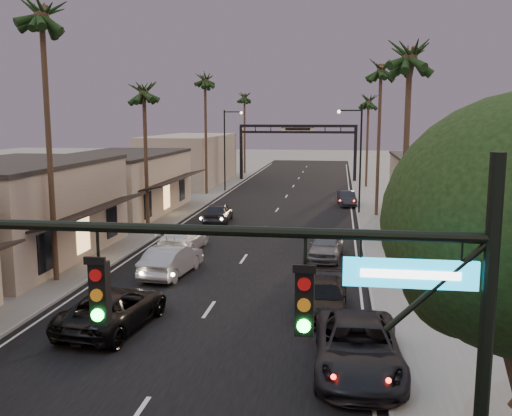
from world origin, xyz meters
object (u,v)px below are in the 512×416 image
(palm_ra, at_px, (410,48))
(streetlight_right, at_px, (357,152))
(palm_lc, at_px, (144,86))
(curbside_near, at_px, (358,347))
(palm_rc, at_px, (369,97))
(palm_far, at_px, (244,94))
(palm_lb, at_px, (41,7))
(palm_ld, at_px, (205,76))
(palm_rb, at_px, (381,65))
(oncoming_silver, at_px, (172,260))
(traffic_signal, at_px, (351,335))
(curbside_black, at_px, (324,298))
(streetlight_left, at_px, (227,144))
(oncoming_pickup, at_px, (114,308))
(arch, at_px, (298,138))

(palm_ra, bearing_deg, streetlight_right, 94.57)
(palm_lc, height_order, curbside_near, palm_lc)
(palm_rc, distance_m, palm_far, 21.97)
(palm_lb, relative_size, palm_far, 1.15)
(palm_ld, bearing_deg, streetlight_right, -32.79)
(palm_rb, height_order, palm_far, palm_rb)
(streetlight_right, xyz_separation_m, palm_ra, (1.68, -21.00, 6.11))
(oncoming_silver, bearing_deg, palm_lb, 27.32)
(palm_lc, height_order, palm_rc, same)
(streetlight_right, bearing_deg, palm_far, 114.76)
(traffic_signal, bearing_deg, palm_rc, 87.22)
(oncoming_silver, bearing_deg, traffic_signal, 120.60)
(palm_lb, height_order, palm_rc, palm_lb)
(traffic_signal, distance_m, streetlight_right, 41.02)
(palm_lc, distance_m, curbside_black, 23.63)
(palm_rb, distance_m, oncoming_silver, 25.92)
(streetlight_left, bearing_deg, oncoming_silver, -83.71)
(palm_rc, relative_size, palm_far, 0.92)
(streetlight_left, height_order, palm_lb, palm_lb)
(traffic_signal, xyz_separation_m, oncoming_silver, (-8.86, 20.04, -4.26))
(palm_lb, distance_m, curbside_near, 21.07)
(traffic_signal, height_order, oncoming_silver, traffic_signal)
(palm_lb, height_order, curbside_black, palm_lb)
(palm_far, xyz_separation_m, oncoming_pickup, (5.07, -61.62, -10.65))
(palm_lb, xyz_separation_m, curbside_near, (14.80, -8.22, -12.55))
(palm_rb, xyz_separation_m, curbside_near, (-2.40, -30.22, -11.58))
(arch, distance_m, curbside_black, 51.19)
(palm_far, distance_m, curbside_near, 66.68)
(palm_lb, relative_size, palm_rb, 1.07)
(streetlight_right, xyz_separation_m, curbside_black, (-1.98, -25.72, -4.64))
(traffic_signal, distance_m, palm_far, 75.58)
(palm_lc, height_order, oncoming_silver, palm_lc)
(arch, relative_size, curbside_black, 3.18)
(arch, xyz_separation_m, streetlight_right, (6.92, -25.00, -0.20))
(palm_rc, relative_size, oncoming_pickup, 2.15)
(streetlight_right, height_order, palm_far, palm_far)
(palm_ld, bearing_deg, oncoming_pickup, -82.09)
(palm_lb, height_order, palm_ld, palm_lb)
(palm_far, bearing_deg, streetlight_right, -65.24)
(arch, xyz_separation_m, palm_far, (-8.30, 8.00, 5.91))
(traffic_signal, bearing_deg, arch, 94.93)
(streetlight_left, distance_m, curbside_near, 46.34)
(palm_ra, relative_size, curbside_near, 2.19)
(palm_rb, bearing_deg, palm_ld, 147.40)
(palm_rc, bearing_deg, oncoming_pickup, -103.95)
(streetlight_right, distance_m, palm_ld, 19.78)
(traffic_signal, height_order, oncoming_pickup, traffic_signal)
(palm_rc, bearing_deg, oncoming_silver, -106.42)
(palm_ra, height_order, palm_rb, palm_rb)
(streetlight_left, relative_size, palm_rb, 0.63)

